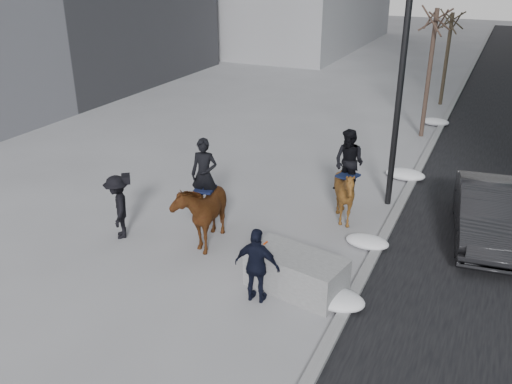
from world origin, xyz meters
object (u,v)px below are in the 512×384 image
at_px(mounted_left, 203,205).
at_px(planter, 296,272).
at_px(car_near, 488,213).
at_px(mounted_right, 346,187).

bearing_deg(mounted_left, planter, -20.31).
relative_size(planter, car_near, 0.49).
bearing_deg(mounted_left, car_near, 25.95).
bearing_deg(planter, mounted_left, 159.69).
xyz_separation_m(car_near, mounted_left, (-6.78, -3.30, 0.30)).
bearing_deg(mounted_right, car_near, 10.74).
xyz_separation_m(planter, mounted_right, (0.03, 3.73, 0.65)).
bearing_deg(car_near, planter, -137.62).
relative_size(planter, mounted_right, 0.81).
height_order(mounted_left, mounted_right, mounted_left).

